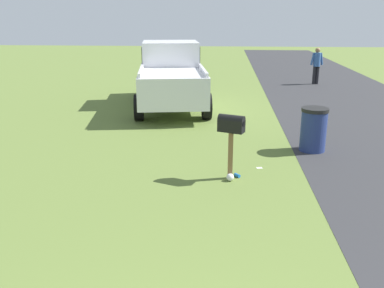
{
  "coord_description": "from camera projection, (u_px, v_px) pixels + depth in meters",
  "views": [
    {
      "loc": [
        -1.27,
        -0.03,
        2.99
      ],
      "look_at": [
        5.75,
        0.51,
        0.83
      ],
      "focal_mm": 39.82,
      "sensor_mm": 36.0,
      "label": 1
    }
  ],
  "objects": [
    {
      "name": "pedestrian",
      "position": [
        317.0,
        63.0,
        18.54
      ],
      "size": [
        0.3,
        0.56,
        1.57
      ],
      "rotation": [
        0.0,
        0.0,
        0.16
      ],
      "color": "black",
      "rests_on": "ground"
    },
    {
      "name": "litter_wrapper_midfield_a",
      "position": [
        259.0,
        168.0,
        8.6
      ],
      "size": [
        0.11,
        0.14,
        0.01
      ],
      "primitive_type": "cube",
      "rotation": [
        0.0,
        0.0,
        1.79
      ],
      "color": "silver",
      "rests_on": "ground"
    },
    {
      "name": "pickup_truck",
      "position": [
        171.0,
        73.0,
        14.1
      ],
      "size": [
        5.66,
        2.86,
        2.09
      ],
      "rotation": [
        0.0,
        0.0,
        0.15
      ],
      "color": "silver",
      "rests_on": "ground"
    },
    {
      "name": "mailbox",
      "position": [
        231.0,
        128.0,
        7.79
      ],
      "size": [
        0.36,
        0.52,
        1.23
      ],
      "rotation": [
        0.0,
        0.0,
        -0.38
      ],
      "color": "brown",
      "rests_on": "ground"
    },
    {
      "name": "litter_bag_near_hydrant",
      "position": [
        230.0,
        177.0,
        7.93
      ],
      "size": [
        0.14,
        0.14,
        0.14
      ],
      "primitive_type": "sphere",
      "color": "silver",
      "rests_on": "ground"
    },
    {
      "name": "trash_bin",
      "position": [
        313.0,
        129.0,
        9.55
      ],
      "size": [
        0.6,
        0.6,
        0.99
      ],
      "color": "navy",
      "rests_on": "ground"
    },
    {
      "name": "litter_can_by_mailbox",
      "position": [
        237.0,
        175.0,
        8.12
      ],
      "size": [
        0.13,
        0.13,
        0.07
      ],
      "primitive_type": "cylinder",
      "rotation": [
        0.0,
        1.57,
        3.88
      ],
      "color": "blue",
      "rests_on": "ground"
    }
  ]
}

